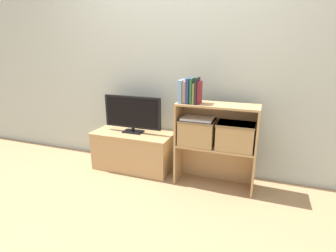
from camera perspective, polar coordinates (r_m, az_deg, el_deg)
ground_plane at (r=2.83m, az=-1.02°, el=-12.09°), size 16.00×16.00×0.00m
wall_back at (r=2.92m, az=2.27°, el=13.50°), size 10.00×0.05×2.40m
tv_stand at (r=3.08m, az=-7.40°, el=-5.20°), size 0.91×0.45×0.44m
tv at (r=2.95m, az=-7.74°, el=2.79°), size 0.67×0.14×0.42m
bookshelf_lower_tier at (r=2.76m, az=10.30°, el=-6.93°), size 0.79×0.28×0.42m
bookshelf_upper_tier at (r=2.62m, az=10.78°, el=1.59°), size 0.79×0.28×0.42m
book_skyblue at (r=2.56m, az=3.04°, el=7.59°), size 0.04×0.16×0.22m
book_tan at (r=2.55m, az=3.83°, el=7.44°), size 0.03×0.13×0.21m
book_navy at (r=2.54m, az=4.59°, el=7.67°), size 0.03×0.16×0.24m
book_forest at (r=2.53m, az=5.30°, el=7.68°), size 0.02×0.14×0.24m
book_olive at (r=2.53m, az=5.86°, el=7.10°), size 0.02×0.15×0.19m
book_charcoal at (r=2.52m, az=6.35°, el=7.66°), size 0.02×0.15×0.25m
book_maroon at (r=2.51m, az=6.87°, el=7.23°), size 0.02×0.12×0.21m
storage_basket_left at (r=2.63m, az=6.36°, el=-1.09°), size 0.35×0.25×0.26m
storage_basket_right at (r=2.57m, az=14.46°, el=-1.95°), size 0.35×0.25×0.26m
laptop at (r=2.59m, az=6.45°, el=1.61°), size 0.31×0.21×0.02m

